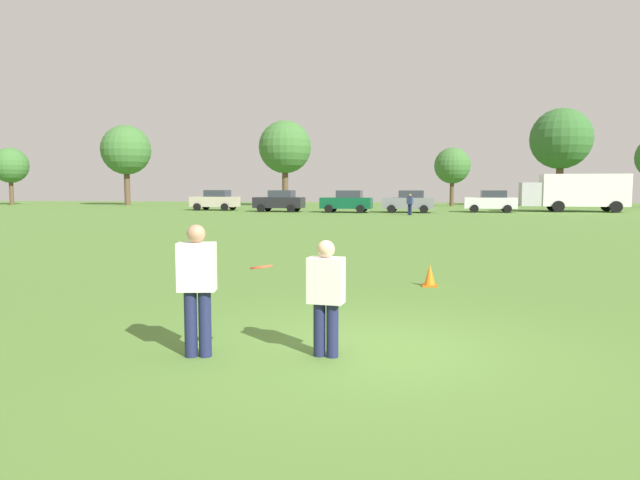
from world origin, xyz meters
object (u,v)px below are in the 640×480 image
parked_car_near_left (216,200)px  parked_car_mid_left (280,201)px  frisbee (261,267)px  parked_car_near_right (491,201)px  parked_car_mid_right (409,201)px  bystander_sideline_watcher (410,203)px  player_defender (326,292)px  box_truck (576,191)px  traffic_cone (430,276)px  player_thrower (197,283)px  parked_car_center (347,201)px

parked_car_near_left → parked_car_mid_left: same height
frisbee → parked_car_near_right: 43.49m
frisbee → parked_car_mid_right: bearing=86.3°
parked_car_mid_left → bystander_sideline_watcher: 11.72m
player_defender → parked_car_mid_left: (-8.98, 40.84, 0.09)m
parked_car_mid_right → parked_car_near_right: same height
parked_car_mid_right → player_defender: bearing=-92.7°
parked_car_near_right → box_truck: size_ratio=0.50×
parked_car_near_right → parked_car_mid_left: bearing=-176.1°
parked_car_mid_right → bystander_sideline_watcher: bearing=-90.3°
frisbee → parked_car_mid_left: parked_car_mid_left is taller
parked_car_mid_right → bystander_sideline_watcher: (-0.02, -4.18, -0.02)m
player_defender → parked_car_mid_right: bearing=87.3°
parked_car_mid_left → box_truck: (24.90, 3.13, 0.83)m
traffic_cone → parked_car_near_left: 41.13m
player_defender → box_truck: (15.92, 43.97, 0.92)m
parked_car_near_left → bystander_sideline_watcher: parked_car_near_left is taller
traffic_cone → parked_car_mid_left: (-10.59, 35.42, 0.69)m
player_thrower → parked_car_near_right: 43.48m
player_thrower → bystander_sideline_watcher: player_thrower is taller
parked_car_near_left → parked_car_near_right: (23.95, -0.87, 0.00)m
parked_car_near_left → parked_car_near_right: same height
player_defender → parked_car_near_right: size_ratio=0.34×
player_thrower → bystander_sideline_watcher: 36.82m
player_thrower → box_truck: 47.54m
box_truck → parked_car_mid_right: bearing=-166.5°
bystander_sideline_watcher → box_truck: bearing=28.2°
player_defender → parked_car_mid_left: bearing=102.4°
parked_car_center → traffic_cone: bearing=-82.2°
traffic_cone → bystander_sideline_watcher: bearing=89.5°
parked_car_center → box_truck: bearing=11.2°
player_defender → box_truck: size_ratio=0.17×
player_thrower → frisbee: player_thrower is taller
player_thrower → parked_car_mid_left: bearing=100.2°
bystander_sideline_watcher → frisbee: bearing=-94.1°
parked_car_near_left → parked_car_mid_left: 6.64m
parked_car_mid_left → bystander_sideline_watcher: bearing=-22.0°
parked_car_mid_right → parked_car_near_left: bearing=172.4°
box_truck → player_defender: bearing=-109.9°
box_truck → parked_car_mid_left: bearing=-172.8°
traffic_cone → box_truck: box_truck is taller
parked_car_mid_left → parked_car_mid_right: same height
player_defender → bystander_sideline_watcher: bystander_sideline_watcher is taller
player_defender → parked_car_near_right: (8.66, 42.03, 0.09)m
traffic_cone → parked_car_near_left: (-16.90, 37.49, 0.69)m
traffic_cone → frisbee: bearing=-111.8°
traffic_cone → box_truck: bearing=69.6°
player_thrower → player_defender: bearing=7.6°
parked_car_near_left → bystander_sideline_watcher: size_ratio=2.71×
parked_car_near_right → traffic_cone: bearing=-100.9°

